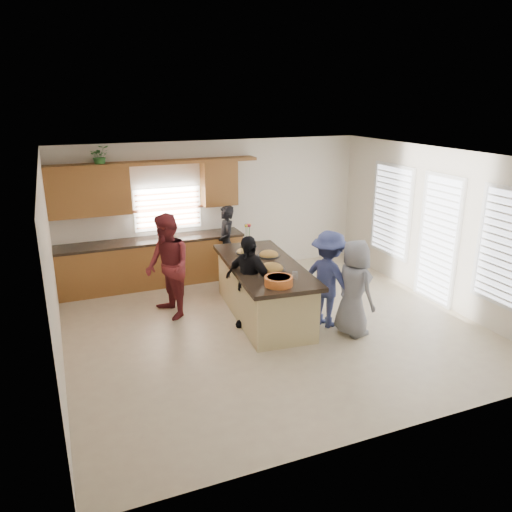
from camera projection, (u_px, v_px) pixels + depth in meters
name	position (u px, v px, depth m)	size (l,w,h in m)	color
floor	(272.00, 327.00, 8.27)	(6.50, 6.50, 0.00)	beige
room_shell	(274.00, 215.00, 7.68)	(6.52, 6.02, 2.81)	silver
back_cabinetry	(149.00, 241.00, 9.86)	(4.08, 0.66, 2.46)	brown
right_wall_glazing	(441.00, 231.00, 8.90)	(0.06, 4.00, 2.25)	white
island	(264.00, 291.00, 8.56)	(1.39, 2.79, 0.95)	#C9B77D
platter_front	(271.00, 269.00, 8.09)	(0.44, 0.44, 0.18)	black
platter_mid	(269.00, 255.00, 8.79)	(0.38, 0.38, 0.15)	black
platter_back	(245.00, 252.00, 8.96)	(0.32, 0.32, 0.13)	black
salad_bowl	(279.00, 281.00, 7.43)	(0.43, 0.43, 0.14)	orange
clear_cup	(295.00, 275.00, 7.71)	(0.09, 0.09, 0.11)	white
plate_stack	(248.00, 248.00, 9.21)	(0.22, 0.22, 0.05)	#B38ECF
flower_vase	(248.00, 234.00, 9.36)	(0.14, 0.14, 0.42)	silver
potted_plant	(100.00, 156.00, 9.15)	(0.35, 0.31, 0.39)	#357C31
woman_left_back	(226.00, 243.00, 10.18)	(0.57, 0.37, 1.56)	black
woman_left_mid	(168.00, 267.00, 8.40)	(0.88, 0.68, 1.81)	maroon
woman_left_front	(248.00, 282.00, 8.06)	(0.91, 0.38, 1.56)	black
woman_right_back	(329.00, 279.00, 8.11)	(1.04, 0.60, 1.61)	navy
woman_right_front	(354.00, 288.00, 7.81)	(0.76, 0.50, 1.56)	gray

